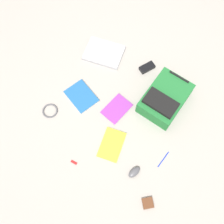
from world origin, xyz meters
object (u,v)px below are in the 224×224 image
(computer_mouse, at_px, (134,172))
(power_brick, at_px, (147,68))
(book_blue, at_px, (81,96))
(earbud_pouch, at_px, (148,203))
(book_comic, at_px, (117,109))
(usb_stick, at_px, (74,162))
(pen_black, at_px, (163,159))
(backpack, at_px, (165,99))
(laptop, at_px, (104,53))
(book_red, at_px, (112,145))
(cable_coil, at_px, (50,111))

(computer_mouse, height_order, power_brick, computer_mouse)
(book_blue, xyz_separation_m, earbud_pouch, (0.89, -0.42, -0.00))
(book_comic, bearing_deg, usb_stick, -93.36)
(computer_mouse, relative_size, pen_black, 0.72)
(book_blue, bearing_deg, backpack, 29.18)
(earbud_pouch, height_order, usb_stick, earbud_pouch)
(laptop, xyz_separation_m, pen_black, (0.91, -0.54, -0.01))
(computer_mouse, height_order, earbud_pouch, computer_mouse)
(power_brick, height_order, pen_black, power_brick)
(usb_stick, bearing_deg, book_red, 58.69)
(backpack, bearing_deg, earbud_pouch, -68.44)
(book_red, xyz_separation_m, book_blue, (-0.44, 0.21, 0.00))
(power_brick, xyz_separation_m, pen_black, (0.51, -0.62, -0.01))
(book_red, bearing_deg, computer_mouse, -17.83)
(book_red, relative_size, cable_coil, 2.25)
(pen_black, distance_m, earbud_pouch, 0.35)
(power_brick, bearing_deg, computer_mouse, -65.25)
(power_brick, xyz_separation_m, earbud_pouch, (0.58, -0.96, -0.01))
(power_brick, relative_size, usb_stick, 2.60)
(pen_black, xyz_separation_m, usb_stick, (-0.56, -0.40, 0.00))
(power_brick, height_order, earbud_pouch, power_brick)
(book_red, bearing_deg, cable_coil, -176.25)
(usb_stick, bearing_deg, book_comic, 86.64)
(book_comic, relative_size, cable_coil, 2.01)
(pen_black, height_order, earbud_pouch, earbud_pouch)
(laptop, xyz_separation_m, power_brick, (0.40, 0.08, 0.00))
(book_comic, relative_size, usb_stick, 5.01)
(cable_coil, height_order, pen_black, cable_coil)
(book_comic, relative_size, power_brick, 1.92)
(cable_coil, relative_size, pen_black, 0.86)
(pen_black, height_order, usb_stick, same)
(laptop, distance_m, cable_coil, 0.70)
(laptop, bearing_deg, usb_stick, -69.22)
(backpack, relative_size, power_brick, 3.22)
(cable_coil, height_order, usb_stick, cable_coil)
(backpack, distance_m, book_red, 0.56)
(backpack, xyz_separation_m, cable_coil, (-0.73, -0.58, -0.07))
(book_comic, bearing_deg, pen_black, -16.11)
(pen_black, bearing_deg, computer_mouse, -122.95)
(book_red, distance_m, power_brick, 0.75)
(cable_coil, relative_size, usb_stick, 2.49)
(power_brick, relative_size, earbud_pouch, 1.72)
(earbud_pouch, bearing_deg, power_brick, 121.08)
(laptop, bearing_deg, cable_coil, -94.90)
(book_comic, height_order, cable_coil, same)
(laptop, bearing_deg, book_red, -51.87)
(book_comic, height_order, usb_stick, book_comic)
(power_brick, bearing_deg, earbud_pouch, -58.92)
(book_red, relative_size, book_comic, 1.12)
(book_blue, bearing_deg, book_comic, 12.90)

